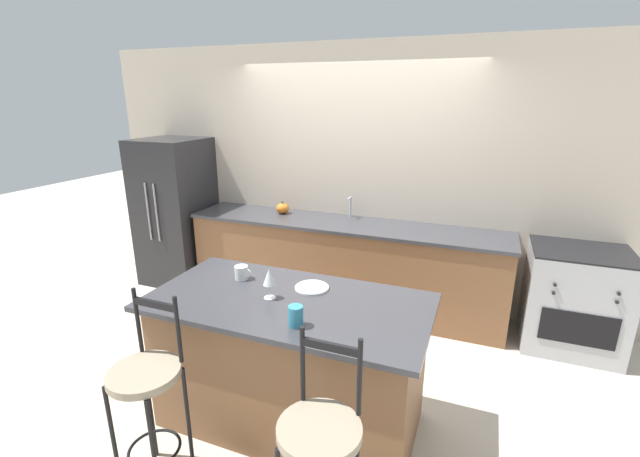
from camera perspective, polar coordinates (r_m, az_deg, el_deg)
The scene contains 14 objects.
ground_plane at distance 4.45m, azimuth 1.42°, elevation -11.98°, with size 18.00×18.00×0.00m, color beige.
wall_back at distance 4.62m, azimuth 4.56°, elevation 6.98°, with size 6.00×0.07×2.70m.
back_counter at distance 4.57m, azimuth 3.10°, elevation -4.69°, with size 3.32×0.68×0.93m.
sink_faucet at distance 4.56m, azimuth 4.02°, elevation 3.20°, with size 0.02×0.13×0.22m.
kitchen_island at distance 3.01m, azimuth -4.08°, elevation -17.29°, with size 1.81×0.91×0.93m.
refrigerator at distance 5.38m, azimuth -18.60°, elevation 2.18°, with size 0.73×0.77×1.71m.
oven_range at distance 4.43m, azimuth 30.75°, elevation -8.07°, with size 0.79×0.68×0.92m.
bar_stool_near at distance 2.70m, azimuth -21.99°, elevation -19.43°, with size 0.39×0.39×1.16m.
bar_stool_far at distance 2.21m, azimuth -0.00°, elevation -27.45°, with size 0.39×0.39×1.16m.
dinner_plate at distance 2.91m, azimuth -1.09°, elevation -7.85°, with size 0.23×0.23×0.02m.
wine_glass at distance 2.75m, azimuth -6.81°, elevation -6.54°, with size 0.08×0.08×0.20m.
coffee_mug at distance 3.09m, azimuth -10.39°, elevation -5.79°, with size 0.13×0.09×0.10m.
tumbler_cup at distance 2.46m, azimuth -3.26°, elevation -11.58°, with size 0.09×0.09×0.12m.
pumpkin_decoration at distance 4.74m, azimuth -5.00°, elevation 2.69°, with size 0.15×0.15×0.14m.
Camera 1 is at (1.32, -3.65, 2.18)m, focal length 24.00 mm.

